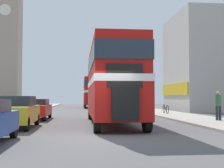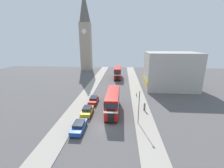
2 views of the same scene
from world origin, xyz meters
name	(u,v)px [view 1 (image 1 of 2)]	position (x,y,z in m)	size (l,w,h in m)	color
ground_plane	(103,138)	(0.00, 0.00, 0.00)	(120.00, 120.00, 0.00)	#565454
double_decker_bus	(112,79)	(0.92, 5.61, 2.47)	(2.39, 10.12, 4.17)	#B2140F
bus_distant	(92,90)	(0.92, 34.23, 2.52)	(2.43, 10.04, 4.27)	#B2140F
car_parked_mid	(16,112)	(-3.88, 3.98, 0.79)	(1.78, 4.11, 1.53)	gold
car_parked_far	(36,109)	(-3.77, 9.86, 0.72)	(1.76, 4.47, 1.36)	red
pedestrian_walking	(218,104)	(7.29, 6.30, 1.09)	(0.35, 0.35, 1.71)	#282833
bicycle_on_pavement	(166,109)	(6.42, 14.56, 0.48)	(0.05, 1.76, 0.78)	black
church_tower	(8,12)	(-15.10, 51.36, 18.43)	(5.09, 5.09, 36.03)	tan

